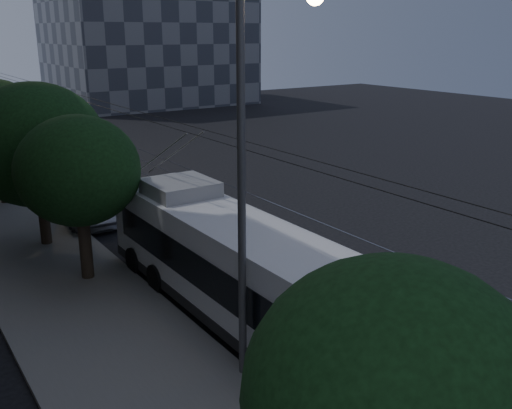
{
  "coord_description": "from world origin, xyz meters",
  "views": [
    {
      "loc": [
        -12.27,
        -13.44,
        8.7
      ],
      "look_at": [
        -0.52,
        3.78,
        2.36
      ],
      "focal_mm": 40.0,
      "sensor_mm": 36.0,
      "label": 1
    }
  ],
  "objects": [
    {
      "name": "tree_0",
      "position": [
        -7.0,
        -9.0,
        3.99
      ],
      "size": [
        4.17,
        4.17,
        5.89
      ],
      "color": "black",
      "rests_on": "ground"
    },
    {
      "name": "tram_rails",
      "position": [
        2.5,
        20.0,
        0.01
      ],
      "size": [
        4.52,
        90.0,
        0.02
      ],
      "color": "gray",
      "rests_on": "ground"
    },
    {
      "name": "car_white_b",
      "position": [
        -3.44,
        22.4,
        0.76
      ],
      "size": [
        3.56,
        5.62,
        1.52
      ],
      "primitive_type": "imported",
      "rotation": [
        0.0,
        0.0,
        -0.3
      ],
      "color": "silver",
      "rests_on": "ground"
    },
    {
      "name": "overhead_wires",
      "position": [
        -4.97,
        20.0,
        3.47
      ],
      "size": [
        2.23,
        90.0,
        6.0
      ],
      "color": "black",
      "rests_on": "ground"
    },
    {
      "name": "car_white_d",
      "position": [
        -2.99,
        33.22,
        0.61
      ],
      "size": [
        2.61,
        3.86,
        1.22
      ],
      "primitive_type": "imported",
      "rotation": [
        0.0,
        0.0,
        0.36
      ],
      "color": "#B5B4B9",
      "rests_on": "ground"
    },
    {
      "name": "pickup_silver",
      "position": [
        -4.3,
        12.59,
        0.75
      ],
      "size": [
        2.66,
        5.47,
        1.5
      ],
      "primitive_type": "imported",
      "rotation": [
        0.0,
        0.0,
        -0.03
      ],
      "color": "#A9ABB1",
      "rests_on": "ground"
    },
    {
      "name": "tree_1",
      "position": [
        -6.56,
        5.79,
        4.1
      ],
      "size": [
        4.27,
        4.27,
        6.04
      ],
      "color": "black",
      "rests_on": "ground"
    },
    {
      "name": "streetlamp_near",
      "position": [
        -4.79,
        -2.46,
        6.02
      ],
      "size": [
        2.42,
        0.44,
        10.0
      ],
      "color": "#4F4F51",
      "rests_on": "ground"
    },
    {
      "name": "car_white_a",
      "position": [
        -4.3,
        17.99,
        0.61
      ],
      "size": [
        1.52,
        3.62,
        1.22
      ],
      "primitive_type": "imported",
      "rotation": [
        0.0,
        0.0,
        -0.02
      ],
      "color": "white",
      "rests_on": "ground"
    },
    {
      "name": "car_white_c",
      "position": [
        -3.79,
        27.29,
        0.74
      ],
      "size": [
        2.19,
        4.66,
        1.48
      ],
      "primitive_type": "imported",
      "rotation": [
        0.0,
        0.0,
        0.14
      ],
      "color": "silver",
      "rests_on": "ground"
    },
    {
      "name": "trolleybus",
      "position": [
        -3.66,
        0.98,
        1.73
      ],
      "size": [
        2.79,
        12.64,
        5.63
      ],
      "rotation": [
        0.0,
        0.0,
        -0.0
      ],
      "color": "silver",
      "rests_on": "ground"
    },
    {
      "name": "tree_2",
      "position": [
        -6.86,
        10.19,
        4.35
      ],
      "size": [
        5.56,
        5.56,
        6.86
      ],
      "color": "black",
      "rests_on": "ground"
    },
    {
      "name": "streetlamp_far",
      "position": [
        -5.37,
        23.23,
        6.83
      ],
      "size": [
        2.73,
        0.44,
        11.49
      ],
      "color": "#4F4F51",
      "rests_on": "ground"
    },
    {
      "name": "building_distant_right",
      "position": [
        18.0,
        55.0,
        12.0
      ],
      "size": [
        22.0,
        18.0,
        24.0
      ],
      "primitive_type": "cube",
      "color": "#373B46",
      "rests_on": "ground"
    },
    {
      "name": "ground",
      "position": [
        0.0,
        0.0,
        0.0
      ],
      "size": [
        120.0,
        120.0,
        0.0
      ],
      "primitive_type": "plane",
      "color": "black",
      "rests_on": "ground"
    }
  ]
}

